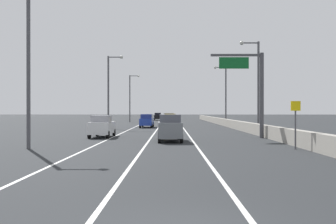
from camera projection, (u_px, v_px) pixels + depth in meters
ground_plane at (172, 123)px, 71.20m from camera, size 320.00×320.00×0.00m
lane_stripe_left at (139, 125)px, 62.23m from camera, size 0.16×130.00×0.00m
lane_stripe_center at (160, 125)px, 62.21m from camera, size 0.16×130.00×0.00m
lane_stripe_right at (181, 125)px, 62.18m from camera, size 0.16×130.00×0.00m
jersey_barrier_right at (239, 125)px, 47.13m from camera, size 0.60×120.00×1.10m
overhead_sign_gantry at (253, 84)px, 32.81m from camera, size 4.68×0.36×7.50m
speed_advisory_sign at (296, 121)px, 23.05m from camera, size 0.60×0.11×3.00m
lamp_post_right_second at (256, 80)px, 40.07m from camera, size 2.14×0.44×9.91m
lamp_post_right_third at (224, 91)px, 62.84m from camera, size 2.14×0.44×9.91m
lamp_post_left_near at (33, 58)px, 23.44m from camera, size 2.14×0.44×9.91m
lamp_post_left_mid at (110, 86)px, 50.75m from camera, size 2.14×0.44×9.91m
lamp_post_left_far at (131, 95)px, 78.07m from camera, size 2.14×0.44×9.91m
car_silver_0 at (169, 119)px, 64.26m from camera, size 2.05×4.70×2.00m
car_black_1 at (158, 117)px, 92.62m from camera, size 1.96×4.59×1.87m
car_gray_2 at (170, 128)px, 29.25m from camera, size 1.99×4.50×2.10m
car_yellow_3 at (170, 120)px, 56.53m from camera, size 1.95×4.41×1.94m
car_white_4 at (102, 126)px, 33.73m from camera, size 1.85×4.43×1.98m
car_blue_5 at (147, 121)px, 53.12m from camera, size 1.86×4.69×1.91m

